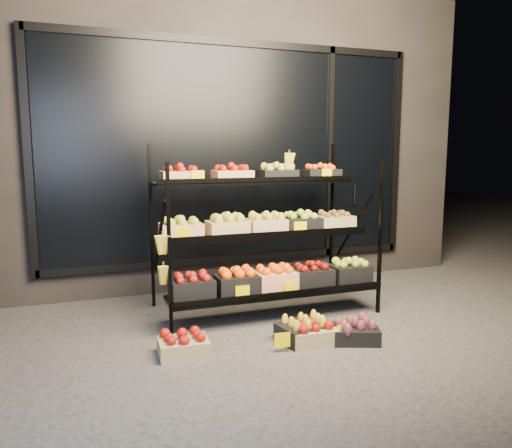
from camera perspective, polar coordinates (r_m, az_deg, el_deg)
name	(u,v)px	position (r m, az deg, el deg)	size (l,w,h in m)	color
ground	(290,331)	(4.53, 3.96, -12.14)	(24.00, 24.00, 0.00)	#514F4C
building	(211,138)	(6.69, -5.12, 9.74)	(6.00, 2.08, 3.50)	#2D2826
display_rack	(265,233)	(4.86, 1.02, -1.09)	(2.18, 1.02, 1.68)	black
tag_floor_a	(282,345)	(4.07, 3.01, -13.64)	(0.13, 0.01, 0.12)	#F6CD00
tag_floor_b	(343,336)	(4.30, 9.89, -12.52)	(0.13, 0.01, 0.12)	#F6CD00
floor_crate_left	(183,344)	(4.04, -8.30, -13.44)	(0.40, 0.30, 0.20)	tan
floor_crate_midleft	(304,329)	(4.30, 5.56, -11.90)	(0.48, 0.39, 0.21)	black
floor_crate_midright	(311,332)	(4.26, 6.33, -12.20)	(0.41, 0.31, 0.20)	tan
floor_crate_right	(355,331)	(4.34, 11.29, -11.93)	(0.45, 0.40, 0.19)	black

